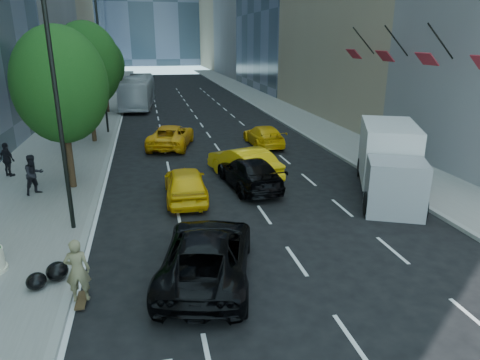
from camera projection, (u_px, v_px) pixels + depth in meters
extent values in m
plane|color=black|center=(267.00, 264.00, 13.88)|extent=(160.00, 160.00, 0.00)
cube|color=slate|center=(87.00, 117.00, 39.86)|extent=(6.00, 120.00, 0.15)
cube|color=slate|center=(281.00, 110.00, 43.72)|extent=(4.00, 120.00, 0.15)
cylinder|color=black|center=(56.00, 94.00, 14.66)|extent=(0.16, 0.16, 10.00)
cylinder|color=black|center=(102.00, 65.00, 31.36)|extent=(0.16, 0.16, 10.00)
cylinder|color=black|center=(70.00, 155.00, 20.23)|extent=(0.30, 0.30, 3.15)
ellipsoid|color=#113E12|center=(61.00, 85.00, 19.21)|extent=(4.20, 4.20, 5.25)
cylinder|color=black|center=(92.00, 117.00, 29.47)|extent=(0.30, 0.30, 3.38)
ellipsoid|color=#113E12|center=(86.00, 65.00, 28.38)|extent=(4.50, 4.50, 5.62)
cylinder|color=black|center=(107.00, 97.00, 41.60)|extent=(0.30, 0.30, 2.93)
ellipsoid|color=#113E12|center=(104.00, 65.00, 40.65)|extent=(3.90, 3.90, 4.88)
cylinder|color=black|center=(118.00, 78.00, 48.83)|extent=(0.14, 0.14, 5.20)
imported|color=black|center=(117.00, 63.00, 48.33)|extent=(2.48, 0.53, 1.00)
cylinder|color=black|center=(440.00, 41.00, 21.42)|extent=(1.75, 0.08, 1.75)
cube|color=#A02532|center=(427.00, 59.00, 21.55)|extent=(0.64, 1.30, 0.64)
cylinder|color=black|center=(396.00, 41.00, 25.13)|extent=(1.75, 0.08, 1.75)
cube|color=#A02532|center=(385.00, 56.00, 25.26)|extent=(0.64, 1.30, 0.64)
cylinder|color=black|center=(364.00, 41.00, 28.84)|extent=(1.75, 0.08, 1.75)
cube|color=#A02532|center=(354.00, 54.00, 28.97)|extent=(0.64, 1.30, 0.64)
imported|color=olive|center=(78.00, 274.00, 11.52)|extent=(0.67, 0.44, 1.82)
imported|color=black|center=(207.00, 254.00, 12.90)|extent=(3.85, 6.03, 1.55)
imported|color=black|center=(249.00, 173.00, 20.86)|extent=(2.65, 5.38, 1.50)
imported|color=yellow|center=(185.00, 183.00, 19.26)|extent=(1.92, 4.55, 1.54)
imported|color=#EFB50C|center=(244.00, 163.00, 22.23)|extent=(3.26, 5.30, 1.65)
imported|color=#EFA30C|center=(171.00, 136.00, 28.74)|extent=(3.77, 5.87, 1.51)
imported|color=yellow|center=(264.00, 136.00, 29.12)|extent=(2.08, 4.82, 1.38)
imported|color=silver|center=(138.00, 92.00, 45.50)|extent=(3.70, 12.00, 3.29)
cube|color=silver|center=(388.00, 151.00, 20.50)|extent=(4.03, 5.12, 2.67)
cube|color=gray|center=(395.00, 188.00, 17.59)|extent=(2.89, 2.74, 2.27)
cylinder|color=black|center=(368.00, 204.00, 17.63)|extent=(0.72, 1.04, 0.99)
cylinder|color=black|center=(422.00, 207.00, 17.22)|extent=(0.72, 1.04, 0.99)
cylinder|color=black|center=(361.00, 167.00, 22.59)|extent=(0.72, 1.04, 0.99)
cylinder|color=black|center=(402.00, 170.00, 22.18)|extent=(0.72, 1.04, 0.99)
imported|color=black|center=(34.00, 175.00, 19.46)|extent=(1.14, 1.12, 1.86)
imported|color=black|center=(7.00, 160.00, 22.01)|extent=(1.08, 1.01, 1.79)
ellipsoid|color=black|center=(57.00, 271.00, 12.63)|extent=(0.64, 0.70, 0.54)
ellipsoid|color=black|center=(36.00, 281.00, 12.17)|extent=(0.56, 0.61, 0.47)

